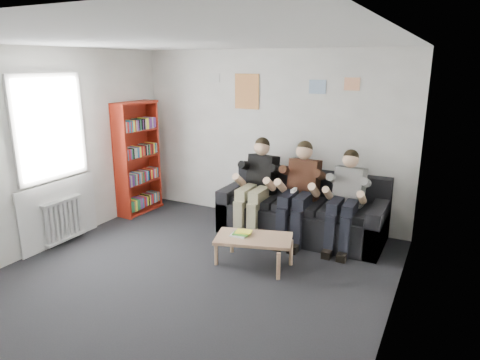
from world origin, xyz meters
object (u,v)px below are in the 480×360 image
(bookshelf, at_px, (138,158))
(coffee_table, at_px, (254,240))
(person_left, at_px, (256,187))
(sofa, at_px, (302,213))
(person_right, at_px, (345,201))
(person_middle, at_px, (299,192))

(bookshelf, distance_m, coffee_table, 2.86)
(bookshelf, bearing_deg, person_left, 5.84)
(person_left, bearing_deg, sofa, 26.29)
(person_left, bearing_deg, person_right, 8.69)
(bookshelf, bearing_deg, person_right, 5.22)
(bookshelf, distance_m, person_right, 3.50)
(person_right, bearing_deg, bookshelf, -172.44)
(person_left, height_order, person_right, person_left)
(coffee_table, xyz_separation_m, person_middle, (0.21, 1.04, 0.38))
(person_middle, distance_m, person_right, 0.66)
(bookshelf, distance_m, person_middle, 2.84)
(bookshelf, distance_m, person_left, 2.18)
(person_middle, bearing_deg, sofa, 91.96)
(sofa, relative_size, bookshelf, 1.26)
(bookshelf, xyz_separation_m, person_middle, (2.83, 0.07, -0.23))
(person_middle, bearing_deg, bookshelf, -176.68)
(person_left, height_order, person_middle, person_middle)
(coffee_table, distance_m, person_middle, 1.13)
(person_right, bearing_deg, person_left, -173.45)
(person_left, relative_size, person_right, 1.05)
(bookshelf, xyz_separation_m, person_left, (2.16, 0.07, -0.23))
(bookshelf, xyz_separation_m, coffee_table, (2.61, -0.97, -0.61))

